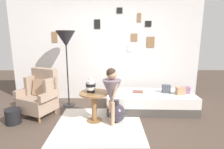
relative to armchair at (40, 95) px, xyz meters
name	(u,v)px	position (x,y,z in m)	size (l,w,h in m)	color
ground_plane	(103,136)	(1.35, -0.87, -0.44)	(12.00, 12.00, 0.00)	#4C3D33
gallery_wall	(106,49)	(1.35, 1.08, 0.86)	(4.80, 0.12, 2.60)	silver
rug	(99,124)	(1.25, -0.46, -0.43)	(1.61, 1.50, 0.01)	silver
armchair	(40,95)	(0.00, 0.00, 0.00)	(0.89, 0.80, 0.97)	#9E7042
daybed	(150,102)	(2.35, 0.22, -0.24)	(1.93, 0.87, 0.40)	#4C4742
pillow_head	(186,90)	(3.12, 0.21, 0.03)	(0.17, 0.12, 0.14)	gray
pillow_mid	(180,91)	(2.97, 0.11, 0.04)	(0.18, 0.12, 0.16)	tan
pillow_back	(166,89)	(2.70, 0.24, 0.05)	(0.18, 0.12, 0.18)	#474C56
side_table	(94,101)	(1.15, -0.31, -0.02)	(0.55, 0.55, 0.59)	olive
vase_striped	(91,86)	(1.09, -0.29, 0.27)	(0.18, 0.18, 0.29)	black
floor_lamp	(66,41)	(0.47, 0.51, 1.09)	(0.44, 0.44, 1.75)	black
person_child	(112,90)	(1.49, -0.47, 0.25)	(0.34, 0.34, 1.08)	tan
book_on_daybed	(138,92)	(2.08, 0.27, -0.02)	(0.22, 0.16, 0.03)	brown
demijohn_near	(116,113)	(1.58, -0.34, -0.26)	(0.36, 0.36, 0.44)	#332D38
magazine_basket	(13,116)	(-0.38, -0.40, -0.30)	(0.28, 0.28, 0.28)	black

